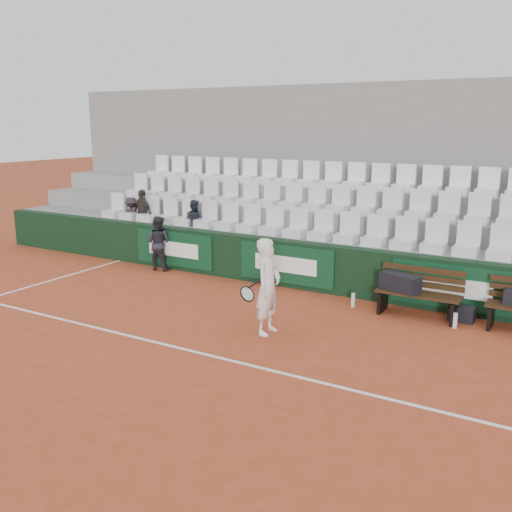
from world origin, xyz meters
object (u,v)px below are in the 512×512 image
Objects in this scene: tennis_player at (268,287)px; spectator_a at (131,199)px; sports_bag_ground at (462,314)px; spectator_c at (193,203)px; water_bottle_far at (455,320)px; bench_left at (418,305)px; water_bottle_near at (353,300)px; ball_kid at (158,243)px; sports_bag_left at (400,282)px; spectator_b at (142,196)px.

tennis_player is 1.61× the size of spectator_a.
spectator_a is at bearing 173.69° from sports_bag_ground.
spectator_c is at bearing 171.79° from sports_bag_ground.
sports_bag_ground is 0.43m from water_bottle_far.
bench_left is 1.22m from water_bottle_near.
sports_bag_ground is 0.41× the size of spectator_c.
ball_kid is at bearing 137.78° from spectator_a.
spectator_c is (-4.60, 1.18, 1.40)m from water_bottle_near.
spectator_c is (-5.48, 1.15, 0.93)m from sports_bag_left.
ball_kid is 1.73m from spectator_b.
sports_bag_left is at bearing 156.88° from spectator_a.
tennis_player is at bearing 130.51° from spectator_c.
sports_bag_left is at bearing 167.76° from water_bottle_far.
water_bottle_near is 5.10m from ball_kid.
spectator_a reaches higher than water_bottle_near.
sports_bag_left is 2.63m from tennis_player.
sports_bag_left is 0.59× the size of spectator_b.
sports_bag_left is 5.68m from spectator_c.
ball_kid reaches higher than bench_left.
bench_left is 0.77m from sports_bag_ground.
sports_bag_ground is (1.08, 0.20, -0.47)m from sports_bag_left.
sports_bag_ground is 0.44× the size of spectator_a.
water_bottle_near is 1.01× the size of water_bottle_far.
sports_bag_left is at bearing -169.28° from sports_bag_ground.
sports_bag_left is 7.63m from spectator_a.
tennis_player is 6.72m from spectator_a.
bench_left reaches higher than sports_bag_ground.
sports_bag_left reaches higher than sports_bag_ground.
spectator_b is (-7.45, 1.13, 1.39)m from bench_left.
spectator_b is 1.15× the size of spectator_c.
water_bottle_far is at bearing 34.36° from tennis_player.
spectator_a reaches higher than tennis_player.
spectator_b is at bearing 170.41° from water_bottle_far.
water_bottle_near is (-0.88, -0.02, -0.47)m from sports_bag_left.
spectator_b reaches higher than bench_left.
bench_left is at bearing 169.79° from ball_kid.
bench_left is 6.30m from ball_kid.
water_bottle_near is at bearing 155.91° from spectator_c.
spectator_a is 0.39m from spectator_b.
ball_kid reaches higher than water_bottle_near.
ball_kid is at bearing 177.20° from bench_left.
sports_bag_ground is at bearing 13.63° from bench_left.
water_bottle_far is (-0.03, -0.43, -0.00)m from sports_bag_ground.
sports_bag_left is 0.45× the size of tennis_player.
water_bottle_far is (1.93, -0.20, -0.00)m from water_bottle_near.
sports_bag_ground is 0.36× the size of spectator_b.
sports_bag_ground is 7.04m from ball_kid.
spectator_b is (-5.49, 3.21, 0.81)m from tennis_player.
water_bottle_near is at bearing 69.94° from tennis_player.
bench_left is 0.76m from water_bottle_far.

